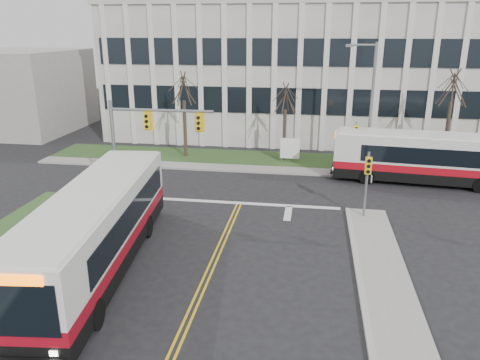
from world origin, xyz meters
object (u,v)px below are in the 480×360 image
streetlight (369,101)px  bus_main (96,231)px  newspaper_box_blue (50,249)px  bus_cross (429,160)px  directory_sign (290,149)px

streetlight → bus_main: 21.52m
bus_main → newspaper_box_blue: bearing=162.0°
bus_main → newspaper_box_blue: (-2.67, 0.57, -1.32)m
bus_main → bus_cross: size_ratio=1.08×
directory_sign → newspaper_box_blue: (-10.01, -17.65, -0.70)m
bus_cross → directory_sign: bearing=-104.3°
directory_sign → bus_main: bus_main is taller
bus_cross → newspaper_box_blue: (-19.53, -14.15, -1.19)m
streetlight → newspaper_box_blue: streetlight is taller
streetlight → directory_sign: (-5.53, 1.30, -4.02)m
directory_sign → bus_main: bearing=-111.9°
newspaper_box_blue → bus_cross: bearing=60.7°
streetlight → bus_main: size_ratio=0.68×
directory_sign → bus_cross: 10.15m
directory_sign → newspaper_box_blue: 20.30m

